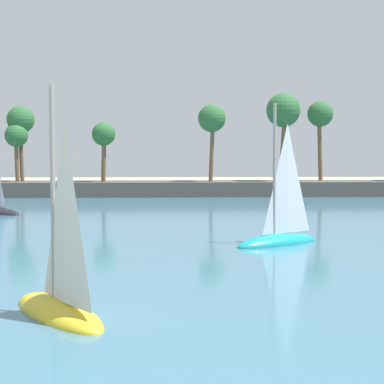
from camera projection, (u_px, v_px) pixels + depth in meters
The scene contains 4 objects.
sea at pixel (184, 206), 62.06m from camera, with size 220.00×106.97×0.06m, color teal.
palm_headland at pixel (168, 169), 75.25m from camera, with size 111.02×6.28×12.55m.
sailboat_mid_bay at pixel (279, 230), 36.52m from camera, with size 5.99×4.86×8.71m.
sailboat_toward_headland at pixel (59, 294), 20.55m from camera, with size 4.50×5.58×8.11m.
Camera 1 is at (-1.57, 0.80, 5.47)m, focal length 58.87 mm.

